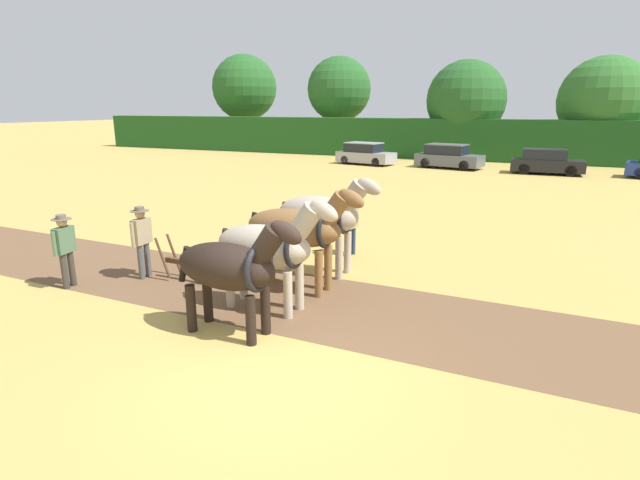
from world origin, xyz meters
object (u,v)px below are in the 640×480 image
(parked_car_center_left, at_px, (546,162))
(farmer_onlooker_left, at_px, (65,245))
(tree_left, at_px, (339,89))
(draft_horse_trail_right, at_px, (322,215))
(tree_center, at_px, (603,101))
(draft_horse_trail_left, at_px, (298,229))
(tree_center_left, at_px, (466,100))
(draft_horse_lead_right, at_px, (269,246))
(farmer_beside_team, at_px, (351,224))
(farmer_at_plow, at_px, (142,236))
(parked_car_left, at_px, (448,157))
(plow, at_px, (192,269))
(parked_car_far_left, at_px, (365,154))
(tree_far_left, at_px, (244,88))
(draft_horse_lead_left, at_px, (231,267))

(parked_car_center_left, bearing_deg, farmer_onlooker_left, -111.69)
(tree_left, xyz_separation_m, draft_horse_trail_right, (12.61, -32.52, -4.03))
(tree_center, relative_size, draft_horse_trail_left, 2.56)
(tree_center_left, xyz_separation_m, draft_horse_lead_right, (1.17, -33.36, -3.15))
(draft_horse_trail_left, xyz_separation_m, parked_car_center_left, (5.00, 24.00, -0.68))
(tree_center_left, bearing_deg, draft_horse_lead_right, -87.99)
(farmer_beside_team, bearing_deg, draft_horse_trail_right, -82.66)
(draft_horse_lead_right, bearing_deg, farmer_onlooker_left, -169.91)
(farmer_at_plow, relative_size, parked_car_left, 0.38)
(draft_horse_lead_right, xyz_separation_m, plow, (-2.50, 0.69, -1.02))
(farmer_beside_team, xyz_separation_m, parked_car_far_left, (-6.99, 21.55, -0.15))
(tree_far_left, height_order, tree_center_left, tree_far_left)
(tree_left, bearing_deg, draft_horse_trail_right, -68.81)
(tree_far_left, height_order, draft_horse_lead_right, tree_far_left)
(parked_car_left, bearing_deg, farmer_onlooker_left, -87.02)
(draft_horse_lead_right, distance_m, farmer_onlooker_left, 4.91)
(draft_horse_trail_right, xyz_separation_m, parked_car_far_left, (-6.86, 23.28, -0.73))
(draft_horse_lead_left, bearing_deg, parked_car_left, 93.23)
(plow, bearing_deg, farmer_beside_team, 54.49)
(tree_left, distance_m, parked_car_center_left, 20.68)
(parked_car_center_left, bearing_deg, plow, -107.97)
(parked_car_far_left, bearing_deg, parked_car_center_left, 8.79)
(parked_car_center_left, bearing_deg, tree_center_left, 126.53)
(draft_horse_lead_left, distance_m, parked_car_center_left, 27.02)
(draft_horse_lead_left, relative_size, farmer_at_plow, 1.53)
(draft_horse_trail_left, relative_size, farmer_at_plow, 1.68)
(tree_center, distance_m, draft_horse_trail_right, 32.58)
(draft_horse_trail_right, xyz_separation_m, farmer_beside_team, (0.12, 1.73, -0.57))
(tree_far_left, xyz_separation_m, farmer_at_plow, (19.40, -35.59, -4.78))
(draft_horse_trail_right, relative_size, parked_car_left, 0.61)
(draft_horse_trail_left, bearing_deg, farmer_beside_team, 88.42)
(tree_center, bearing_deg, draft_horse_lead_left, -103.40)
(draft_horse_lead_right, bearing_deg, parked_car_far_left, 106.03)
(tree_far_left, height_order, draft_horse_trail_left, tree_far_left)
(tree_center_left, xyz_separation_m, farmer_onlooker_left, (-3.66, -34.11, -3.49))
(draft_horse_trail_left, distance_m, parked_car_far_left, 25.49)
(draft_horse_lead_right, distance_m, parked_car_center_left, 25.77)
(farmer_at_plow, xyz_separation_m, parked_car_far_left, (-3.09, 25.36, -0.30))
(tree_center_left, distance_m, draft_horse_lead_left, 34.80)
(farmer_onlooker_left, xyz_separation_m, parked_car_far_left, (-1.98, 26.57, -0.26))
(tree_left, height_order, farmer_beside_team, tree_left)
(tree_left, relative_size, draft_horse_lead_right, 2.97)
(farmer_beside_team, bearing_deg, tree_center, 86.02)
(draft_horse_lead_right, xyz_separation_m, parked_car_center_left, (5.03, 25.27, -0.60))
(plow, bearing_deg, tree_center, 73.15)
(draft_horse_trail_right, distance_m, parked_car_center_left, 23.28)
(farmer_at_plow, bearing_deg, tree_left, 102.97)
(parked_car_left, bearing_deg, draft_horse_lead_left, -76.79)
(tree_left, bearing_deg, draft_horse_lead_left, -70.97)
(tree_left, distance_m, draft_horse_trail_right, 35.11)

